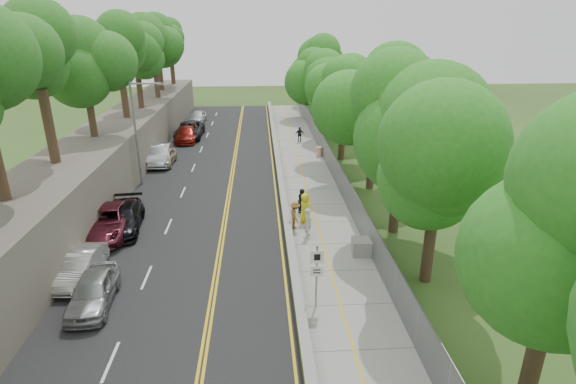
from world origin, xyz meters
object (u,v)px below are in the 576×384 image
(car_1, at_px, (80,266))
(person_far, at_px, (300,134))
(concrete_block, at_px, (364,247))
(car_2, at_px, (108,221))
(streetlight, at_px, (138,127))
(painter_0, at_px, (305,208))
(signpost, at_px, (317,270))
(construction_barrel, at_px, (319,152))
(car_0, at_px, (93,291))

(car_1, bearing_deg, person_far, 66.08)
(concrete_block, relative_size, car_2, 0.22)
(car_2, bearing_deg, streetlight, 87.54)
(painter_0, height_order, person_far, painter_0)
(signpost, xyz_separation_m, car_2, (-11.65, 8.26, -1.09))
(streetlight, relative_size, person_far, 4.92)
(construction_barrel, xyz_separation_m, painter_0, (-2.85, -14.66, 0.51))
(concrete_block, relative_size, car_1, 0.32)
(signpost, bearing_deg, car_2, 144.65)
(signpost, xyz_separation_m, person_far, (1.89, 29.24, -1.10))
(concrete_block, bearing_deg, signpost, -124.73)
(car_2, bearing_deg, concrete_block, -15.05)
(concrete_block, xyz_separation_m, car_1, (-14.74, -1.55, 0.24))
(streetlight, xyz_separation_m, car_1, (0.03, -13.88, -3.91))
(car_0, distance_m, car_1, 2.73)
(signpost, distance_m, painter_0, 9.22)
(streetlight, relative_size, car_2, 1.34)
(signpost, height_order, concrete_block, signpost)
(person_far, bearing_deg, car_2, 56.27)
(construction_barrel, relative_size, painter_0, 0.47)
(concrete_block, height_order, car_0, car_0)
(car_2, bearing_deg, car_1, -89.72)
(signpost, xyz_separation_m, car_0, (-10.05, 0.82, -1.19))
(car_0, bearing_deg, car_1, 118.12)
(person_far, bearing_deg, car_0, 66.33)
(construction_barrel, distance_m, car_2, 21.55)
(signpost, xyz_separation_m, painter_0, (0.40, 9.16, -0.95))
(streetlight, height_order, painter_0, streetlight)
(concrete_block, xyz_separation_m, car_0, (-13.30, -3.87, 0.28))
(streetlight, bearing_deg, construction_barrel, 24.75)
(signpost, bearing_deg, person_far, 86.31)
(construction_barrel, bearing_deg, concrete_block, -90.00)
(streetlight, bearing_deg, car_0, -84.84)
(construction_barrel, xyz_separation_m, car_0, (-13.30, -23.01, 0.27))
(concrete_block, bearing_deg, streetlight, 140.14)
(painter_0, bearing_deg, car_1, 134.50)
(car_0, relative_size, person_far, 2.64)
(construction_barrel, relative_size, concrete_block, 0.68)
(car_0, bearing_deg, concrete_block, 12.65)
(construction_barrel, bearing_deg, car_2, -133.76)
(concrete_block, relative_size, painter_0, 0.69)
(painter_0, xyz_separation_m, person_far, (1.49, 20.09, -0.15))
(signpost, relative_size, car_2, 0.52)
(concrete_block, bearing_deg, painter_0, 122.53)
(streetlight, xyz_separation_m, painter_0, (11.91, -7.86, -3.63))
(concrete_block, bearing_deg, construction_barrel, 90.00)
(signpost, relative_size, person_far, 1.91)
(streetlight, distance_m, signpost, 20.72)
(car_0, distance_m, car_2, 7.62)
(car_1, bearing_deg, painter_0, 30.06)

